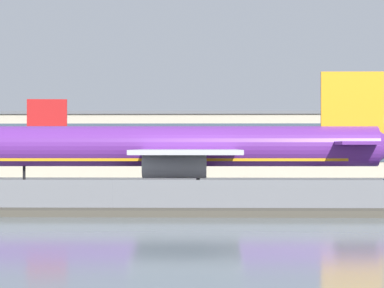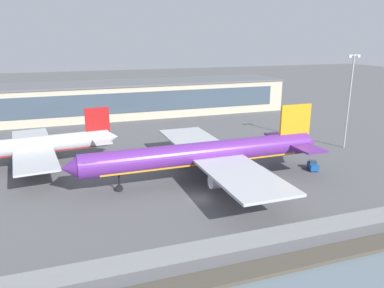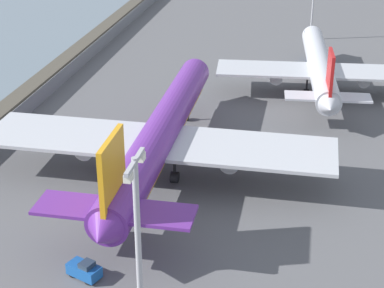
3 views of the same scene
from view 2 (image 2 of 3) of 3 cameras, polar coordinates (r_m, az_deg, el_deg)
ground_plane at (r=61.55m, az=1.35°, el=-8.35°), size 500.00×500.00×0.00m
shoreline_seawall at (r=45.21m, az=10.95°, el=-18.10°), size 320.00×3.00×0.50m
perimeter_fence at (r=47.99m, az=8.27°, el=-14.37°), size 280.00×0.10×2.49m
cargo_jet_purple at (r=67.71m, az=2.31°, el=-1.54°), size 48.63×41.91×13.03m
passenger_jet_silver at (r=81.24m, az=-23.91°, el=-0.45°), size 38.11×32.87×11.20m
baggage_tug at (r=77.92m, az=17.95°, el=-3.18°), size 2.68×3.57×1.80m
terminal_building at (r=126.81m, az=-12.54°, el=6.63°), size 119.04×20.43×10.99m
apron_light_mast_apron_west at (r=93.53m, az=22.88°, el=6.64°), size 3.20×0.40×21.73m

